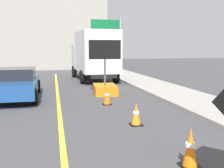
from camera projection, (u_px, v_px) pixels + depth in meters
The scene contains 9 objects.
lane_center_stripe at pixel (62, 139), 6.72m from camera, with size 0.14×36.00×0.01m, color yellow.
arrow_board_trailer at pixel (105, 84), 13.47m from camera, with size 1.60×1.88×2.70m.
box_truck at pixel (94, 55), 19.14m from camera, with size 2.81×6.73×3.45m.
pickup_car at pixel (16, 83), 12.18m from camera, with size 2.11×4.78×1.38m.
highway_guide_sign at pixel (112, 36), 23.58m from camera, with size 2.78×0.36×5.00m.
far_building_block at pixel (49, 25), 32.04m from camera, with size 12.61×8.47×10.27m, color gray.
traffic_cone_near_sign at pixel (190, 148), 5.08m from camera, with size 0.36×0.36×0.78m.
traffic_cone_mid_lane at pixel (136, 114), 7.91m from camera, with size 0.36×0.36×0.67m.
traffic_cone_far_lane at pixel (107, 96), 10.85m from camera, with size 0.36×0.36×0.73m.
Camera 1 is at (-0.15, -0.61, 2.25)m, focal length 42.78 mm.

